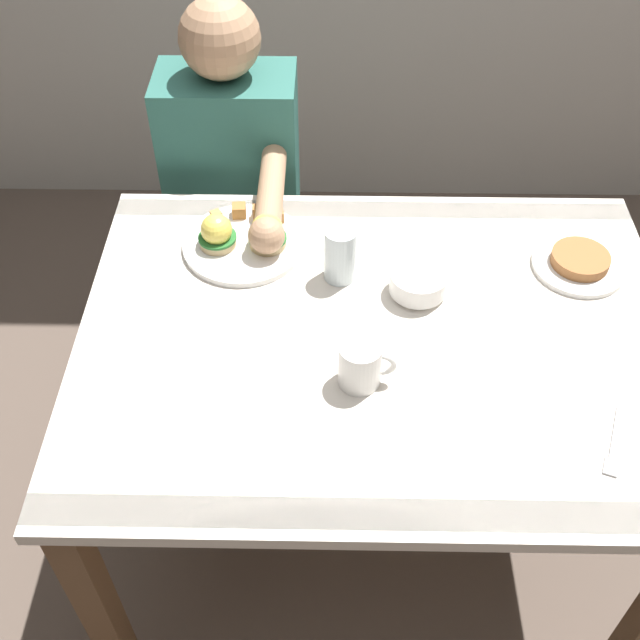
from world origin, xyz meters
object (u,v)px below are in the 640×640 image
dining_table (375,369)px  fork (614,445)px  side_plate (579,263)px  water_glass_near (340,257)px  diner_person (234,187)px  coffee_mug (361,363)px  eggs_benedict_plate (243,238)px  fruit_bowl (418,283)px

dining_table → fork: 0.49m
fork → side_plate: side_plate is taller
fork → water_glass_near: size_ratio=1.21×
side_plate → diner_person: diner_person is taller
coffee_mug → diner_person: (-0.31, 0.72, -0.14)m
eggs_benedict_plate → side_plate: (0.73, -0.06, -0.01)m
coffee_mug → fork: 0.47m
coffee_mug → water_glass_near: size_ratio=0.89×
eggs_benedict_plate → fruit_bowl: 0.40m
fork → fruit_bowl: bearing=130.1°
water_glass_near → side_plate: (0.52, 0.04, -0.04)m
dining_table → fruit_bowl: bearing=54.7°
fork → water_glass_near: (-0.48, 0.43, 0.05)m
dining_table → fruit_bowl: 0.20m
water_glass_near → diner_person: diner_person is taller
fork → diner_person: diner_person is taller
eggs_benedict_plate → diner_person: (-0.06, 0.34, -0.12)m
eggs_benedict_plate → fork: (0.69, -0.52, -0.02)m
dining_table → water_glass_near: size_ratio=9.58×
side_plate → diner_person: 0.89m
fruit_bowl → fork: 0.50m
coffee_mug → water_glass_near: water_glass_near is taller
dining_table → diner_person: (-0.35, 0.60, 0.02)m
dining_table → coffee_mug: coffee_mug is taller
water_glass_near → diner_person: (-0.27, 0.43, -0.14)m
fruit_bowl → coffee_mug: (-0.12, -0.24, 0.02)m
eggs_benedict_plate → coffee_mug: 0.46m
diner_person → fruit_bowl: bearing=-47.8°
coffee_mug → dining_table: bearing=72.1°
coffee_mug → fork: size_ratio=0.74×
side_plate → diner_person: (-0.79, 0.40, -0.10)m
side_plate → diner_person: size_ratio=0.18×
water_glass_near → side_plate: size_ratio=0.63×
dining_table → fork: fork is taller
eggs_benedict_plate → coffee_mug: size_ratio=2.42×
eggs_benedict_plate → fruit_bowl: (0.37, -0.14, 0.00)m
dining_table → diner_person: bearing=120.3°
eggs_benedict_plate → fork: 0.87m
eggs_benedict_plate → coffee_mug: bearing=-56.6°
side_plate → eggs_benedict_plate: bearing=175.7°
coffee_mug → fork: coffee_mug is taller
dining_table → coffee_mug: bearing=-107.9°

